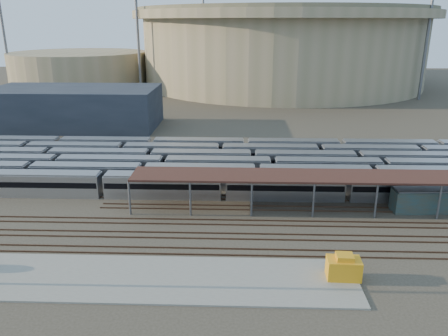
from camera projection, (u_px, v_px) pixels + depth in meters
The scene contains 14 objects.
ground at pixel (186, 219), 60.52m from camera, with size 420.00×420.00×0.00m, color #383026.
apron at pixel (122, 278), 46.45m from camera, with size 50.00×9.00×0.20m, color gray.
subway_trains at pixel (192, 165), 77.49m from camera, with size 129.63×23.90×3.60m.
inspection_shed at pixel (342, 177), 61.97m from camera, with size 60.30×6.00×5.30m.
empty_tracks at pixel (181, 235), 55.75m from camera, with size 170.00×9.62×0.18m.
stadium at pixel (281, 45), 187.00m from camera, with size 124.00×124.00×32.50m.
secondary_arena at pixel (80, 69), 183.43m from camera, with size 56.00×56.00×14.00m, color gray.
service_building at pixel (75, 107), 112.19m from camera, with size 42.00×20.00×10.00m, color #1E232D.
floodlight_0 at pixel (138, 37), 159.12m from camera, with size 4.00×1.00×38.40m.
floodlight_1 at pixel (4, 36), 170.44m from camera, with size 4.00×1.00×38.40m.
floodlight_2 at pixel (427, 38), 146.27m from camera, with size 4.00×1.00×38.40m.
floodlight_3 at pixel (204, 33), 205.79m from camera, with size 4.00×1.00×38.40m.
teal_boxcar at pixel (441, 201), 62.56m from camera, with size 13.95×2.70×3.25m, color #1C4047.
yellow_equipment at pixel (344, 268), 46.04m from camera, with size 3.50×2.18×2.18m, color orange.
Camera 1 is at (7.30, -54.86, 26.04)m, focal length 35.00 mm.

